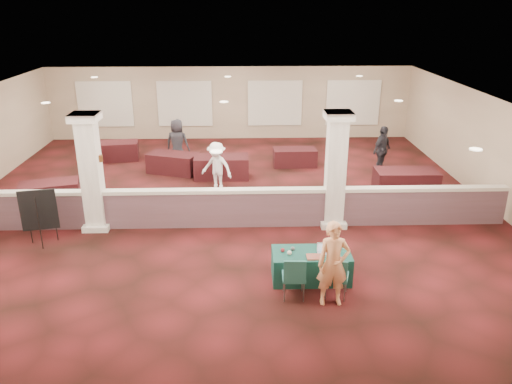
{
  "coord_description": "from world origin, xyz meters",
  "views": [
    {
      "loc": [
        0.47,
        -14.13,
        5.86
      ],
      "look_at": [
        0.85,
        -2.0,
        1.2
      ],
      "focal_mm": 35.0,
      "sensor_mm": 36.0,
      "label": 1
    }
  ],
  "objects_px": {
    "near_table": "(311,266)",
    "woman": "(333,264)",
    "conf_chair_main": "(337,274)",
    "far_table_back_left": "(115,151)",
    "attendee_a": "(88,160)",
    "easel_board": "(39,211)",
    "far_table_back_center": "(173,163)",
    "far_table_front_right": "(406,182)",
    "attendee_b": "(217,167)",
    "attendee_d": "(177,143)",
    "far_table_front_left": "(50,193)",
    "attendee_c": "(382,150)",
    "far_table_back_right": "(295,157)",
    "far_table_front_center": "(221,167)",
    "conf_chair_side": "(294,275)"
  },
  "relations": [
    {
      "from": "attendee_d",
      "to": "far_table_front_right",
      "type": "bearing_deg",
      "value": 169.66
    },
    {
      "from": "conf_chair_main",
      "to": "far_table_front_left",
      "type": "bearing_deg",
      "value": 161.59
    },
    {
      "from": "near_table",
      "to": "far_table_back_center",
      "type": "xyz_separation_m",
      "value": [
        -4.0,
        7.58,
        0.03
      ]
    },
    {
      "from": "conf_chair_main",
      "to": "attendee_a",
      "type": "bearing_deg",
      "value": 150.48
    },
    {
      "from": "far_table_back_center",
      "to": "attendee_b",
      "type": "xyz_separation_m",
      "value": [
        1.67,
        -1.94,
        0.47
      ]
    },
    {
      "from": "conf_chair_main",
      "to": "easel_board",
      "type": "height_order",
      "value": "easel_board"
    },
    {
      "from": "far_table_back_left",
      "to": "far_table_back_center",
      "type": "bearing_deg",
      "value": -33.76
    },
    {
      "from": "conf_chair_main",
      "to": "near_table",
      "type": "bearing_deg",
      "value": 134.88
    },
    {
      "from": "conf_chair_side",
      "to": "attendee_d",
      "type": "distance_m",
      "value": 9.79
    },
    {
      "from": "attendee_c",
      "to": "far_table_front_right",
      "type": "bearing_deg",
      "value": -126.79
    },
    {
      "from": "conf_chair_side",
      "to": "woman",
      "type": "bearing_deg",
      "value": -10.64
    },
    {
      "from": "woman",
      "to": "far_table_back_center",
      "type": "height_order",
      "value": "woman"
    },
    {
      "from": "far_table_front_right",
      "to": "attendee_a",
      "type": "height_order",
      "value": "attendee_a"
    },
    {
      "from": "conf_chair_side",
      "to": "far_table_back_right",
      "type": "distance_m",
      "value": 9.12
    },
    {
      "from": "near_table",
      "to": "far_table_front_right",
      "type": "height_order",
      "value": "far_table_front_right"
    },
    {
      "from": "far_table_back_right",
      "to": "far_table_back_center",
      "type": "bearing_deg",
      "value": -171.15
    },
    {
      "from": "near_table",
      "to": "far_table_front_center",
      "type": "relative_size",
      "value": 0.91
    },
    {
      "from": "far_table_back_center",
      "to": "attendee_d",
      "type": "xyz_separation_m",
      "value": [
        0.1,
        0.79,
        0.54
      ]
    },
    {
      "from": "far_table_front_center",
      "to": "far_table_back_left",
      "type": "bearing_deg",
      "value": 152.21
    },
    {
      "from": "attendee_b",
      "to": "far_table_front_left",
      "type": "bearing_deg",
      "value": -143.81
    },
    {
      "from": "woman",
      "to": "far_table_front_right",
      "type": "bearing_deg",
      "value": 59.43
    },
    {
      "from": "far_table_back_center",
      "to": "attendee_b",
      "type": "height_order",
      "value": "attendee_b"
    },
    {
      "from": "conf_chair_main",
      "to": "attendee_b",
      "type": "relative_size",
      "value": 0.57
    },
    {
      "from": "far_table_front_left",
      "to": "near_table",
      "type": "bearing_deg",
      "value": -32.25
    },
    {
      "from": "far_table_front_left",
      "to": "far_table_back_right",
      "type": "height_order",
      "value": "far_table_front_left"
    },
    {
      "from": "conf_chair_side",
      "to": "attendee_a",
      "type": "relative_size",
      "value": 0.6
    },
    {
      "from": "conf_chair_main",
      "to": "far_table_back_left",
      "type": "bearing_deg",
      "value": 140.98
    },
    {
      "from": "attendee_a",
      "to": "attendee_d",
      "type": "height_order",
      "value": "attendee_d"
    },
    {
      "from": "conf_chair_main",
      "to": "far_table_back_left",
      "type": "distance_m",
      "value": 12.14
    },
    {
      "from": "woman",
      "to": "far_table_back_left",
      "type": "distance_m",
      "value": 12.23
    },
    {
      "from": "conf_chair_side",
      "to": "far_table_back_right",
      "type": "xyz_separation_m",
      "value": [
        0.96,
        9.06,
        -0.24
      ]
    },
    {
      "from": "near_table",
      "to": "woman",
      "type": "height_order",
      "value": "woman"
    },
    {
      "from": "near_table",
      "to": "far_table_front_left",
      "type": "height_order",
      "value": "far_table_front_left"
    },
    {
      "from": "near_table",
      "to": "attendee_a",
      "type": "distance_m",
      "value": 9.51
    },
    {
      "from": "woman",
      "to": "attendee_a",
      "type": "distance_m",
      "value": 10.39
    },
    {
      "from": "easel_board",
      "to": "far_table_front_left",
      "type": "bearing_deg",
      "value": 93.79
    },
    {
      "from": "far_table_front_left",
      "to": "attendee_c",
      "type": "relative_size",
      "value": 0.98
    },
    {
      "from": "conf_chair_main",
      "to": "far_table_back_left",
      "type": "height_order",
      "value": "conf_chair_main"
    },
    {
      "from": "conf_chair_side",
      "to": "far_table_back_right",
      "type": "height_order",
      "value": "conf_chair_side"
    },
    {
      "from": "near_table",
      "to": "far_table_back_right",
      "type": "relative_size",
      "value": 1.07
    },
    {
      "from": "easel_board",
      "to": "far_table_back_center",
      "type": "height_order",
      "value": "easel_board"
    },
    {
      "from": "far_table_back_right",
      "to": "attendee_b",
      "type": "height_order",
      "value": "attendee_b"
    },
    {
      "from": "far_table_front_center",
      "to": "far_table_back_center",
      "type": "bearing_deg",
      "value": 161.69
    },
    {
      "from": "near_table",
      "to": "woman",
      "type": "distance_m",
      "value": 1.16
    },
    {
      "from": "conf_chair_side",
      "to": "attendee_a",
      "type": "xyz_separation_m",
      "value": [
        -6.31,
        7.44,
        0.24
      ]
    },
    {
      "from": "attendee_b",
      "to": "attendee_c",
      "type": "relative_size",
      "value": 0.94
    },
    {
      "from": "near_table",
      "to": "far_table_back_left",
      "type": "xyz_separation_m",
      "value": [
        -6.46,
        9.22,
        0.02
      ]
    },
    {
      "from": "far_table_back_left",
      "to": "attendee_d",
      "type": "height_order",
      "value": "attendee_d"
    },
    {
      "from": "attendee_b",
      "to": "near_table",
      "type": "bearing_deg",
      "value": -42.0
    },
    {
      "from": "woman",
      "to": "attendee_d",
      "type": "relative_size",
      "value": 1.01
    }
  ]
}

